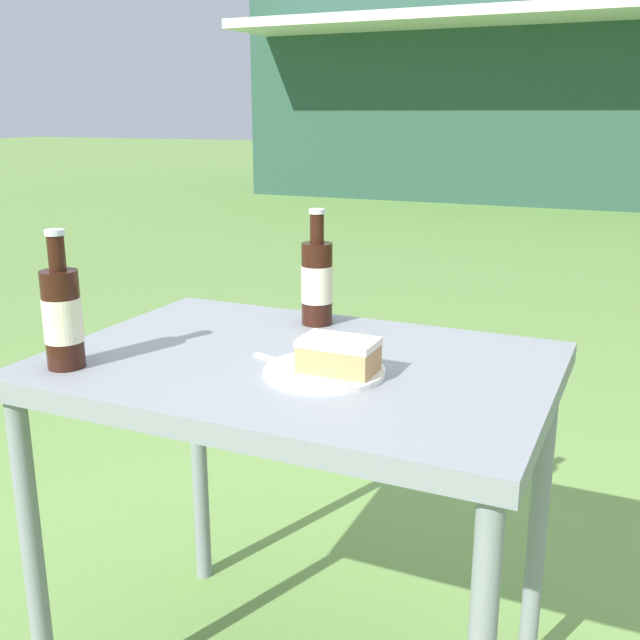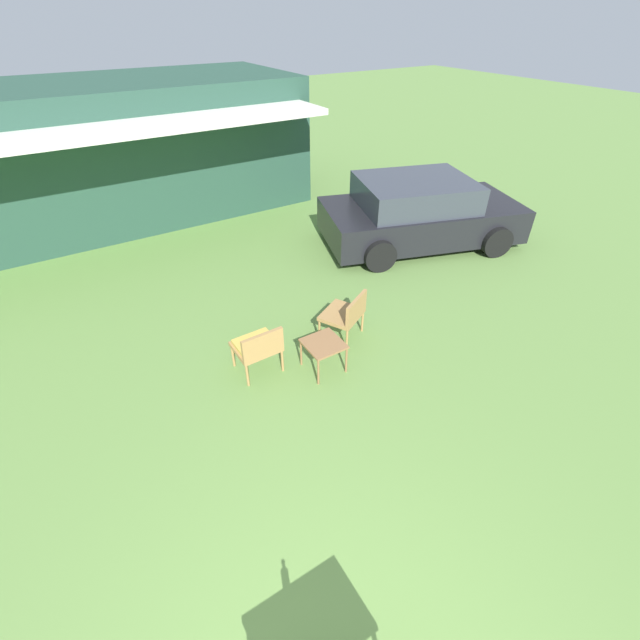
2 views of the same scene
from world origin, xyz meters
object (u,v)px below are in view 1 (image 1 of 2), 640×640
Objects in this scene: patio_table at (298,399)px; cola_bottle_near at (317,281)px; cake_on_plate at (333,362)px; cola_bottle_far at (62,316)px.

cola_bottle_near reaches higher than patio_table.
cola_bottle_near is (-0.07, 0.24, 0.18)m from patio_table.
cola_bottle_far reaches higher than cake_on_plate.
cola_bottle_far is (-0.36, -0.21, 0.18)m from patio_table.
cola_bottle_far reaches higher than patio_table.
cake_on_plate reaches higher than patio_table.
cola_bottle_far is (-0.29, -0.45, 0.00)m from cola_bottle_near.
cola_bottle_far is (-0.45, -0.16, 0.07)m from cake_on_plate.
cola_bottle_near is at bearing 106.21° from patio_table.
cola_bottle_near and cola_bottle_far have the same top height.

